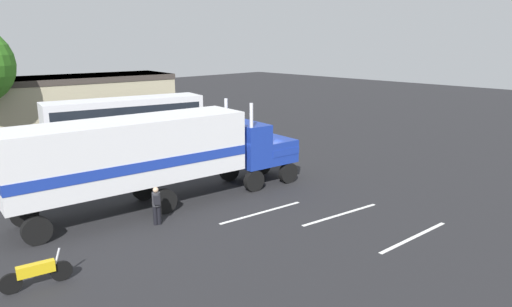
{
  "coord_description": "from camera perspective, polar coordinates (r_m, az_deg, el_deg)",
  "views": [
    {
      "loc": [
        -16.26,
        -17.03,
        7.52
      ],
      "look_at": [
        0.25,
        -0.15,
        1.6
      ],
      "focal_mm": 32.25,
      "sensor_mm": 36.0,
      "label": 1
    }
  ],
  "objects": [
    {
      "name": "lane_stripe_far",
      "position": [
        19.19,
        19.01,
        -9.79
      ],
      "size": [
        4.4,
        0.51,
        0.01
      ],
      "primitive_type": "cube",
      "rotation": [
        0.0,
        0.0,
        -0.08
      ],
      "color": "silver",
      "rests_on": "ground_plane"
    },
    {
      "name": "motorcycle",
      "position": [
        16.17,
        -25.56,
        -13.19
      ],
      "size": [
        2.09,
        0.49,
        1.12
      ],
      "color": "black",
      "rests_on": "ground_plane"
    },
    {
      "name": "person_bystander",
      "position": [
        19.44,
        -12.24,
        -6.18
      ],
      "size": [
        0.41,
        0.48,
        1.63
      ],
      "color": "black",
      "rests_on": "ground_plane"
    },
    {
      "name": "semi_truck",
      "position": [
        21.19,
        -12.58,
        0.1
      ],
      "size": [
        14.36,
        4.26,
        4.5
      ],
      "color": "#193399",
      "rests_on": "ground_plane"
    },
    {
      "name": "parked_bus",
      "position": [
        34.14,
        -15.87,
        4.35
      ],
      "size": [
        11.29,
        4.88,
        3.4
      ],
      "color": "silver",
      "rests_on": "ground_plane"
    },
    {
      "name": "lane_stripe_mid",
      "position": [
        20.69,
        10.45,
        -7.46
      ],
      "size": [
        4.37,
        0.86,
        0.01
      ],
      "primitive_type": "cube",
      "rotation": [
        0.0,
        0.0,
        -0.16
      ],
      "color": "silver",
      "rests_on": "ground_plane"
    },
    {
      "name": "ground_plane",
      "position": [
        24.71,
        -0.66,
        -3.64
      ],
      "size": [
        120.0,
        120.0,
        0.0
      ],
      "primitive_type": "plane",
      "color": "#232326"
    },
    {
      "name": "lane_stripe_near",
      "position": [
        20.58,
        0.69,
        -7.33
      ],
      "size": [
        4.38,
        0.73,
        0.01
      ],
      "primitive_type": "cube",
      "rotation": [
        0.0,
        0.0,
        -0.13
      ],
      "color": "silver",
      "rests_on": "ground_plane"
    },
    {
      "name": "building_backdrop",
      "position": [
        44.9,
        -22.26,
        6.4
      ],
      "size": [
        19.02,
        8.26,
        4.25
      ],
      "color": "#B7AD8C",
      "rests_on": "ground_plane"
    }
  ]
}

